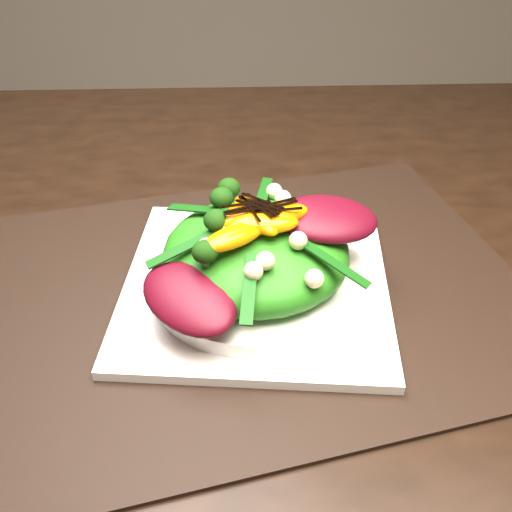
{
  "coord_description": "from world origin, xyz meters",
  "views": [
    {
      "loc": [
        0.11,
        -0.59,
        1.15
      ],
      "look_at": [
        0.13,
        -0.12,
        0.8
      ],
      "focal_mm": 42.0,
      "sensor_mm": 36.0,
      "label": 1
    }
  ],
  "objects_px": {
    "dining_table": "(147,244)",
    "orange_segment": "(240,203)",
    "placemat": "(256,290)",
    "plate_base": "(256,284)",
    "lettuce_mound": "(256,252)",
    "salad_bowl": "(256,274)"
  },
  "relations": [
    {
      "from": "lettuce_mound",
      "to": "salad_bowl",
      "type": "bearing_deg",
      "value": -90.0
    },
    {
      "from": "orange_segment",
      "to": "salad_bowl",
      "type": "bearing_deg",
      "value": -66.46
    },
    {
      "from": "dining_table",
      "to": "lettuce_mound",
      "type": "bearing_deg",
      "value": -42.65
    },
    {
      "from": "placemat",
      "to": "orange_segment",
      "type": "relative_size",
      "value": 8.28
    },
    {
      "from": "placemat",
      "to": "salad_bowl",
      "type": "height_order",
      "value": "salad_bowl"
    },
    {
      "from": "salad_bowl",
      "to": "orange_segment",
      "type": "relative_size",
      "value": 3.31
    },
    {
      "from": "dining_table",
      "to": "lettuce_mound",
      "type": "relative_size",
      "value": 8.69
    },
    {
      "from": "orange_segment",
      "to": "placemat",
      "type": "bearing_deg",
      "value": -66.46
    },
    {
      "from": "dining_table",
      "to": "orange_segment",
      "type": "xyz_separation_m",
      "value": [
        0.11,
        -0.08,
        0.11
      ]
    },
    {
      "from": "dining_table",
      "to": "placemat",
      "type": "height_order",
      "value": "dining_table"
    },
    {
      "from": "orange_segment",
      "to": "lettuce_mound",
      "type": "bearing_deg",
      "value": -66.46
    },
    {
      "from": "dining_table",
      "to": "orange_segment",
      "type": "bearing_deg",
      "value": -36.67
    },
    {
      "from": "placemat",
      "to": "plate_base",
      "type": "xyz_separation_m",
      "value": [
        0.0,
        0.0,
        0.01
      ]
    },
    {
      "from": "dining_table",
      "to": "placemat",
      "type": "distance_m",
      "value": 0.17
    },
    {
      "from": "orange_segment",
      "to": "dining_table",
      "type": "bearing_deg",
      "value": 143.33
    },
    {
      "from": "salad_bowl",
      "to": "lettuce_mound",
      "type": "bearing_deg",
      "value": 90.0
    },
    {
      "from": "placemat",
      "to": "plate_base",
      "type": "bearing_deg",
      "value": 0.0
    },
    {
      "from": "placemat",
      "to": "salad_bowl",
      "type": "relative_size",
      "value": 2.5
    },
    {
      "from": "placemat",
      "to": "lettuce_mound",
      "type": "bearing_deg",
      "value": 135.0
    },
    {
      "from": "placemat",
      "to": "orange_segment",
      "type": "distance_m",
      "value": 0.09
    },
    {
      "from": "dining_table",
      "to": "placemat",
      "type": "bearing_deg",
      "value": -42.65
    },
    {
      "from": "dining_table",
      "to": "plate_base",
      "type": "relative_size",
      "value": 6.02
    }
  ]
}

